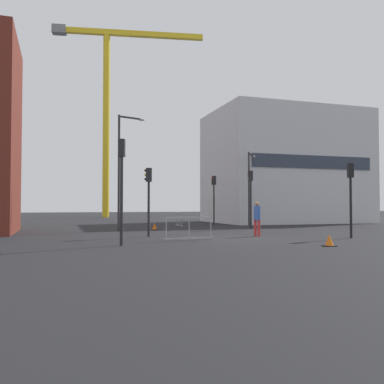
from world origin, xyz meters
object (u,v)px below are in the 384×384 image
(pedestrian_walking, at_px, (257,216))
(traffic_light_near, at_px, (122,174))
(construction_crane, at_px, (111,91))
(traffic_light_far, at_px, (149,190))
(streetlamp_tall, at_px, (122,162))
(traffic_light_corner, at_px, (251,190))
(traffic_cone_by_barrier, at_px, (154,227))
(traffic_light_verge, at_px, (351,187))
(traffic_cone_orange, at_px, (329,241))
(traffic_light_crosswalk, at_px, (214,192))
(streetlamp_short, at_px, (250,181))

(pedestrian_walking, bearing_deg, traffic_light_near, -158.43)
(construction_crane, relative_size, traffic_light_far, 7.26)
(streetlamp_tall, height_order, traffic_light_corner, streetlamp_tall)
(traffic_light_far, height_order, traffic_light_corner, traffic_light_corner)
(traffic_light_far, height_order, traffic_cone_by_barrier, traffic_light_far)
(traffic_light_verge, height_order, traffic_cone_by_barrier, traffic_light_verge)
(traffic_light_far, distance_m, traffic_light_corner, 9.80)
(traffic_light_corner, height_order, pedestrian_walking, traffic_light_corner)
(traffic_light_verge, bearing_deg, traffic_light_corner, 95.95)
(traffic_light_verge, distance_m, traffic_light_corner, 9.22)
(traffic_light_corner, distance_m, traffic_cone_by_barrier, 7.13)
(streetlamp_tall, xyz_separation_m, traffic_light_verge, (9.83, -9.09, -1.81))
(construction_crane, distance_m, traffic_cone_orange, 46.08)
(streetlamp_tall, bearing_deg, construction_crane, 84.63)
(traffic_light_verge, xyz_separation_m, traffic_cone_orange, (-3.53, -3.15, -2.27))
(construction_crane, height_order, pedestrian_walking, construction_crane)
(traffic_cone_orange, bearing_deg, streetlamp_tall, 117.25)
(traffic_light_far, xyz_separation_m, traffic_light_crosswalk, (7.38, 10.05, 0.26))
(streetlamp_tall, distance_m, traffic_cone_orange, 14.36)
(streetlamp_tall, height_order, pedestrian_walking, streetlamp_tall)
(streetlamp_short, height_order, traffic_light_far, streetlamp_short)
(traffic_light_verge, distance_m, traffic_cone_by_barrier, 12.55)
(pedestrian_walking, bearing_deg, construction_crane, 94.80)
(streetlamp_tall, distance_m, traffic_light_verge, 13.51)
(traffic_cone_orange, bearing_deg, traffic_cone_by_barrier, 107.66)
(construction_crane, distance_m, traffic_light_verge, 42.78)
(traffic_light_near, bearing_deg, traffic_light_crosswalk, 56.97)
(streetlamp_short, relative_size, pedestrian_walking, 3.12)
(streetlamp_short, relative_size, traffic_cone_by_barrier, 12.36)
(traffic_light_corner, distance_m, traffic_light_crosswalk, 4.90)
(traffic_light_near, distance_m, traffic_light_verge, 11.27)
(traffic_cone_by_barrier, bearing_deg, streetlamp_tall, -164.51)
(traffic_light_verge, bearing_deg, traffic_light_near, -177.54)
(streetlamp_short, relative_size, traffic_light_far, 1.59)
(streetlamp_short, xyz_separation_m, traffic_light_corner, (-1.13, -2.51, -0.79))
(streetlamp_short, height_order, traffic_light_crosswalk, streetlamp_short)
(traffic_light_crosswalk, distance_m, traffic_cone_by_barrier, 7.58)
(traffic_light_near, bearing_deg, traffic_light_corner, 43.14)
(pedestrian_walking, bearing_deg, streetlamp_tall, 132.04)
(traffic_light_far, bearing_deg, streetlamp_tall, 96.61)
(traffic_cone_by_barrier, bearing_deg, traffic_cone_orange, -72.34)
(traffic_cone_orange, bearing_deg, traffic_light_corner, 78.20)
(traffic_light_crosswalk, relative_size, traffic_cone_orange, 8.48)
(traffic_light_far, distance_m, traffic_cone_orange, 9.35)
(traffic_light_corner, height_order, traffic_cone_orange, traffic_light_corner)
(construction_crane, relative_size, traffic_light_verge, 6.97)
(traffic_light_verge, xyz_separation_m, pedestrian_walking, (-3.84, 2.45, -1.43))
(construction_crane, distance_m, pedestrian_walking, 40.58)
(traffic_light_near, relative_size, pedestrian_walking, 2.36)
(construction_crane, relative_size, traffic_light_near, 6.02)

